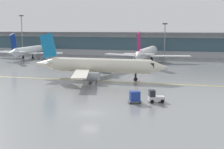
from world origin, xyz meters
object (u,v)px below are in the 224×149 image
at_px(gate_airplane_0, 29,51).
at_px(taxiing_regional_jet, 99,66).
at_px(gate_airplane_1, 147,53).
at_px(apron_light_mast_1, 165,39).
at_px(cargo_dolly_lead, 135,97).
at_px(baggage_tug, 155,97).
at_px(apron_light_mast_0, 22,33).

bearing_deg(gate_airplane_0, taxiing_regional_jet, -136.78).
relative_size(gate_airplane_1, apron_light_mast_1, 2.43).
bearing_deg(apron_light_mast_1, gate_airplane_1, -106.41).
xyz_separation_m(gate_airplane_1, taxiing_regional_jet, (-4.54, -39.72, 0.04)).
distance_m(gate_airplane_0, cargo_dolly_lead, 81.95).
xyz_separation_m(gate_airplane_0, cargo_dolly_lead, (52.65, -62.78, -1.84)).
xyz_separation_m(baggage_tug, cargo_dolly_lead, (-3.12, -1.28, 0.16)).
height_order(gate_airplane_0, gate_airplane_1, gate_airplane_1).
height_order(gate_airplane_0, baggage_tug, gate_airplane_0).
xyz_separation_m(apron_light_mast_0, apron_light_mast_1, (59.55, -0.69, -1.68)).
distance_m(gate_airplane_0, baggage_tug, 83.04).
bearing_deg(taxiing_regional_jet, apron_light_mast_0, 132.68).
bearing_deg(gate_airplane_1, apron_light_mast_0, 76.52).
relative_size(baggage_tug, apron_light_mast_1, 0.22).
bearing_deg(taxiing_regional_jet, baggage_tug, -52.11).
distance_m(taxiing_regional_jet, baggage_tug, 25.75).
xyz_separation_m(gate_airplane_1, cargo_dolly_lead, (8.07, -61.25, -2.11)).
xyz_separation_m(gate_airplane_1, apron_light_mast_0, (-55.23, 15.36, 5.74)).
distance_m(gate_airplane_0, apron_light_mast_1, 50.81).
xyz_separation_m(gate_airplane_0, gate_airplane_1, (44.58, -1.53, 0.27)).
xyz_separation_m(cargo_dolly_lead, apron_light_mast_0, (-63.30, 76.61, 7.86)).
bearing_deg(apron_light_mast_1, apron_light_mast_0, 179.33).
relative_size(baggage_tug, apron_light_mast_0, 0.18).
height_order(baggage_tug, apron_light_mast_1, apron_light_mast_1).
relative_size(gate_airplane_1, cargo_dolly_lead, 12.48).
bearing_deg(taxiing_regional_jet, cargo_dolly_lead, -59.59).
relative_size(taxiing_regional_jet, cargo_dolly_lead, 12.62).
bearing_deg(taxiing_regional_jet, gate_airplane_0, 134.21).
height_order(taxiing_regional_jet, baggage_tug, taxiing_regional_jet).
xyz_separation_m(gate_airplane_0, baggage_tug, (55.77, -61.50, -2.00)).
height_order(gate_airplane_1, cargo_dolly_lead, gate_airplane_1).
height_order(gate_airplane_1, baggage_tug, gate_airplane_1).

